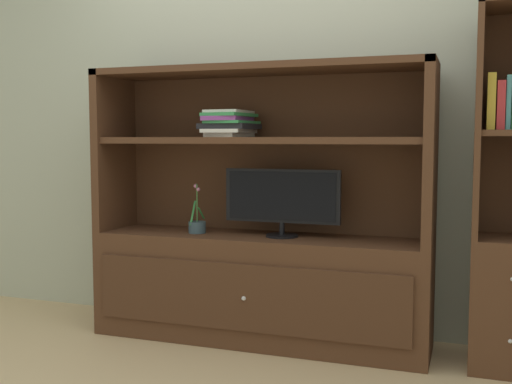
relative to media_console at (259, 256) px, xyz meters
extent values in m
plane|color=tan|center=(0.00, -0.41, -0.48)|extent=(8.00, 8.00, 0.00)
cube|color=#ADB29E|center=(0.00, 0.34, 0.92)|extent=(6.00, 0.10, 2.80)
cube|color=#4C2D1C|center=(0.00, -0.01, -0.18)|extent=(1.90, 0.45, 0.60)
cube|color=#462A19|center=(0.00, -0.24, -0.18)|extent=(1.75, 0.02, 0.36)
sphere|color=silver|center=(0.00, -0.25, -0.18)|extent=(0.02, 0.02, 0.02)
cube|color=#4C2D1C|center=(-0.92, -0.01, 0.59)|extent=(0.05, 0.45, 0.94)
cube|color=#4C2D1C|center=(0.92, -0.01, 0.59)|extent=(0.05, 0.45, 0.94)
cube|color=#4C2D1C|center=(0.00, 0.21, 0.59)|extent=(1.90, 0.02, 0.94)
cube|color=#4C2D1C|center=(0.00, -0.01, 1.04)|extent=(1.90, 0.45, 0.04)
cube|color=#4C2D1C|center=(0.00, -0.01, 0.65)|extent=(1.80, 0.40, 0.04)
cylinder|color=black|center=(0.14, -0.01, 0.13)|extent=(0.18, 0.18, 0.01)
cylinder|color=black|center=(0.14, -0.01, 0.17)|extent=(0.03, 0.03, 0.07)
cube|color=black|center=(0.14, -0.01, 0.35)|extent=(0.66, 0.02, 0.30)
cube|color=black|center=(0.14, -0.02, 0.35)|extent=(0.61, 0.00, 0.27)
cylinder|color=#384C56|center=(-0.37, -0.04, 0.15)|extent=(0.10, 0.10, 0.07)
cylinder|color=#3D6B33|center=(-0.37, -0.04, 0.30)|extent=(0.01, 0.01, 0.22)
cube|color=#2D7A38|center=(-0.34, -0.04, 0.24)|extent=(0.02, 0.09, 0.08)
cube|color=#2D7A38|center=(-0.39, -0.04, 0.24)|extent=(0.02, 0.09, 0.13)
sphere|color=#C6729E|center=(-0.36, -0.04, 0.37)|extent=(0.02, 0.02, 0.02)
sphere|color=#C6729E|center=(-0.38, -0.03, 0.39)|extent=(0.03, 0.03, 0.03)
cube|color=silver|center=(-0.18, 0.00, 0.68)|extent=(0.21, 0.30, 0.02)
cube|color=silver|center=(-0.18, 0.00, 0.71)|extent=(0.23, 0.33, 0.02)
cube|color=black|center=(-0.17, -0.01, 0.73)|extent=(0.30, 0.30, 0.03)
cube|color=#338C4C|center=(-0.16, -0.01, 0.76)|extent=(0.25, 0.31, 0.02)
cube|color=purple|center=(-0.18, -0.01, 0.78)|extent=(0.21, 0.32, 0.02)
cube|color=#338C4C|center=(-0.17, -0.02, 0.80)|extent=(0.24, 0.33, 0.02)
cube|color=silver|center=(-0.18, 0.00, 0.81)|extent=(0.21, 0.29, 0.02)
cube|color=#4C2D1C|center=(1.32, -0.01, -0.15)|extent=(0.37, 0.38, 0.66)
sphere|color=silver|center=(1.32, -0.20, 0.01)|extent=(0.02, 0.02, 0.02)
sphere|color=silver|center=(1.32, -0.20, -0.28)|extent=(0.02, 0.02, 0.02)
cube|color=#4C2D1C|center=(1.14, -0.01, 0.75)|extent=(0.03, 0.38, 1.14)
cube|color=gold|center=(1.20, -0.01, 0.84)|extent=(0.04, 0.18, 0.27)
cube|color=red|center=(1.25, -0.01, 0.82)|extent=(0.04, 0.15, 0.24)
cube|color=teal|center=(1.28, -0.01, 0.84)|extent=(0.02, 0.13, 0.26)
camera|label=1|loc=(1.12, -3.26, 0.67)|focal=43.25mm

